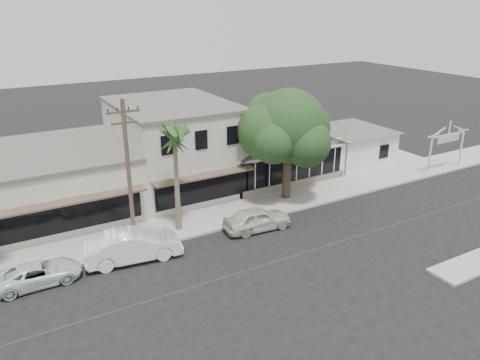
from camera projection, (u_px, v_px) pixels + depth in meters
ground at (311, 250)px, 27.59m from camera, size 140.00×140.00×0.00m
sidewalk_north at (143, 234)px, 29.33m from camera, size 90.00×3.50×0.15m
corner_shop at (268, 144)px, 39.10m from camera, size 10.40×8.60×5.10m
side_cottage at (349, 146)px, 42.51m from camera, size 6.00×6.00×3.00m
arch_sign at (448, 136)px, 39.30m from camera, size 4.12×0.12×3.95m
row_building_near at (174, 147)px, 36.00m from camera, size 8.00×10.00×6.50m
row_building_midnear at (53, 182)px, 32.23m from camera, size 10.00×10.00×4.20m
utility_pole at (129, 174)px, 25.93m from camera, size 1.80×0.24×9.00m
car_0 at (257, 219)px, 29.90m from camera, size 4.52×2.09×1.50m
car_1 at (133, 246)px, 26.32m from camera, size 5.60×2.51×1.79m
car_2 at (39, 273)px, 24.17m from camera, size 4.27×2.00×1.18m
shade_tree at (286, 128)px, 33.09m from camera, size 7.41×6.70×8.22m
palm_east at (174, 136)px, 27.72m from camera, size 3.08×3.08×7.40m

